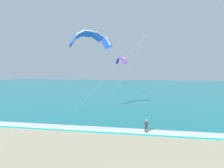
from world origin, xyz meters
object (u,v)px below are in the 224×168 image
Objects in this scene: surfboard at (146,134)px; kite_primary at (90,38)px; kitesurfer at (146,126)px; kite_distant at (121,60)px.

kite_primary is at bearing 139.59° from surfboard.
kitesurfer is 34.59m from kite_distant.
kite_primary reaches higher than kitesurfer.
kite_primary reaches higher than kite_distant.
surfboard is 16.69m from kite_primary.
kitesurfer is 16.04m from kite_primary.
kite_primary is (-8.95, 7.62, 11.84)m from surfboard.
kite_distant reaches higher than kitesurfer.
kitesurfer is 0.41× the size of kite_distant.
kite_distant reaches higher than surfboard.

